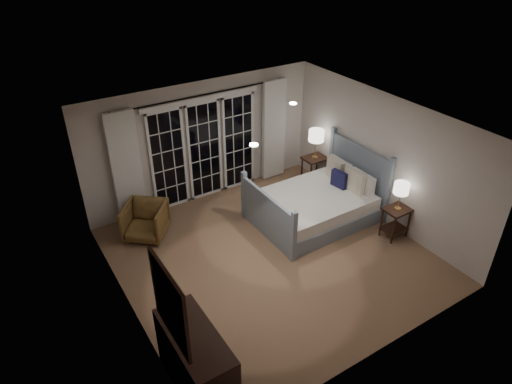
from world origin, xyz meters
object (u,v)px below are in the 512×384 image
armchair (145,221)px  dresser (196,361)px  bed (316,204)px  lamp_right (316,136)px  nightstand_right (314,166)px  nightstand_left (396,218)px  lamp_left (401,189)px

armchair → dresser: size_ratio=0.57×
bed → armchair: bearing=158.1°
bed → lamp_right: 1.61m
armchair → nightstand_right: bearing=37.8°
bed → nightstand_right: 1.38m
armchair → lamp_right: bearing=37.8°
lamp_right → dresser: lamp_right is taller
lamp_right → armchair: size_ratio=0.86×
dresser → nightstand_right: bearing=36.2°
nightstand_left → dresser: bearing=-168.5°
nightstand_right → dresser: (-4.46, -3.27, 0.03)m
bed → lamp_left: bed is taller
nightstand_right → nightstand_left: bearing=-89.0°
armchair → dresser: bearing=-60.5°
bed → armchair: size_ratio=3.03×
lamp_left → lamp_right: lamp_right is taller
nightstand_right → lamp_right: (-0.00, 0.00, 0.73)m
armchair → nightstand_left: bearing=7.2°
nightstand_right → armchair: 3.87m
nightstand_right → armchair: size_ratio=0.88×
lamp_left → dresser: size_ratio=0.42×
armchair → dresser: dresser is taller
bed → nightstand_left: bearing=-55.5°
armchair → dresser: (-0.60, -3.39, 0.12)m
lamp_left → lamp_right: size_ratio=0.84×
nightstand_right → lamp_left: bearing=-89.0°
nightstand_left → lamp_right: bearing=91.0°
nightstand_left → nightstand_right: (-0.04, 2.35, 0.03)m
nightstand_left → lamp_right: size_ratio=0.95×
bed → dresser: 4.24m
lamp_left → armchair: lamp_left is taller
bed → lamp_right: size_ratio=3.51×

